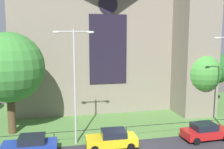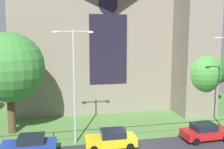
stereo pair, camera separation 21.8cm
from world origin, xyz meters
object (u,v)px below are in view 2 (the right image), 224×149
Objects in this scene: parked_car_blue at (30,145)px; tree_left_near at (9,68)px; parked_car_red at (205,132)px; tree_right_near at (202,73)px; tree_right_far at (217,69)px; streetlamp_near at (74,74)px; parked_car_yellow at (111,139)px; church_building at (106,28)px.

tree_left_near is at bearing -66.03° from parked_car_blue.
tree_right_near is at bearing 60.74° from parked_car_red.
tree_right_near reaches higher than tree_right_far.
tree_right_far is at bearing 42.13° from tree_right_near.
streetlamp_near reaches higher than tree_right_far.
streetlamp_near is (-19.97, -9.71, 1.24)m from tree_right_far.
tree_right_far reaches higher than parked_car_yellow.
tree_right_near is at bearing -41.20° from church_building.
streetlamp_near reaches higher than parked_car_blue.
church_building reaches higher than tree_right_far.
streetlamp_near is 12.71m from parked_car_red.
parked_car_yellow is (6.51, -0.16, 0.00)m from parked_car_blue.
parked_car_blue is (-8.97, -14.80, -9.53)m from church_building.
streetlamp_near is at bearing -33.83° from tree_left_near.
church_building is 16.08m from tree_right_far.
tree_left_near is 2.25× the size of parked_car_yellow.
tree_left_near is at bearing -138.88° from church_building.
tree_right_near is 1.05× the size of tree_right_far.
tree_left_near reaches higher than parked_car_yellow.
parked_car_blue is at bearing -160.07° from streetlamp_near.
tree_left_near is at bearing -167.13° from tree_right_far.
church_building is 3.56× the size of tree_right_near.
tree_right_far reaches higher than parked_car_red.
tree_right_far is at bearing -14.40° from church_building.
parked_car_blue is at bearing 176.82° from parked_car_red.
tree_right_far is (5.09, 4.61, -0.23)m from tree_right_near.
parked_car_blue is 6.51m from parked_car_yellow.
streetlamp_near is at bearing -24.84° from parked_car_yellow.
church_building is 2.70× the size of tree_left_near.
streetlamp_near is at bearing -161.08° from tree_right_near.
streetlamp_near is 2.29× the size of parked_car_red.
tree_right_near is at bearing -148.65° from parked_car_yellow.
streetlamp_near is (-5.31, -13.47, -4.20)m from church_building.
parked_car_yellow is at bearing 177.02° from parked_car_red.
parked_car_blue is at bearing -154.97° from tree_right_far.
tree_left_near is 18.84m from parked_car_red.
church_building is at bearing 68.49° from streetlamp_near.
tree_right_far is at bearing -152.81° from parked_car_blue.
tree_left_near is (-20.60, -1.26, 1.27)m from tree_right_near.
parked_car_blue is 15.08m from parked_car_red.
streetlamp_near is 6.60m from parked_car_blue.
streetlamp_near reaches higher than tree_right_near.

